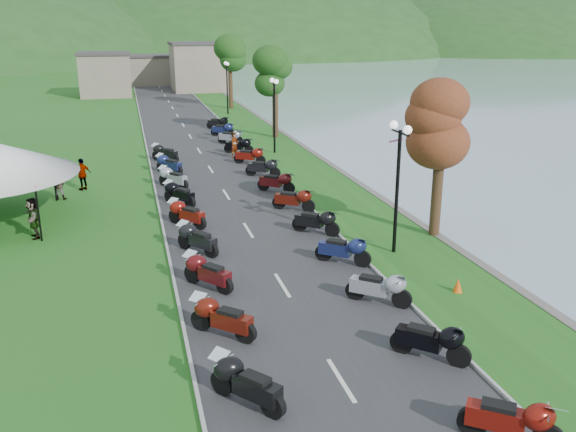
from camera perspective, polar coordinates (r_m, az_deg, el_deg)
road at (r=43.58m, az=-8.32°, el=6.05°), size 7.00×120.00×0.02m
hills_backdrop at (r=202.73m, az=-13.79°, el=14.57°), size 360.00×120.00×76.00m
far_building at (r=87.74m, az=-13.26°, el=13.09°), size 18.00×16.00×5.00m
moto_row_left at (r=19.05m, az=-6.94°, el=-7.30°), size 2.60×46.86×1.10m
moto_row_right at (r=30.55m, az=-0.44°, el=2.40°), size 2.60×47.84×1.10m
tree_lakeside at (r=25.54m, az=14.05°, el=6.13°), size 2.66×2.66×7.39m
pedestrian_b at (r=33.16m, az=-20.53°, el=1.49°), size 0.83×0.59×1.53m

